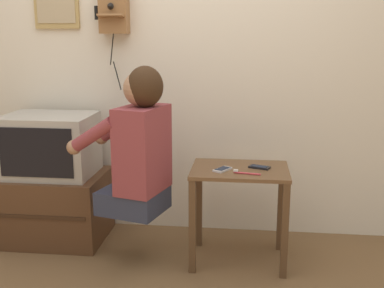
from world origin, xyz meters
TOP-DOWN VIEW (x-y plane):
  - wall_back at (0.00, 1.04)m, footprint 6.80×0.05m
  - side_table at (0.46, 0.53)m, footprint 0.58×0.43m
  - person at (-0.14, 0.42)m, footprint 0.60×0.48m
  - tv_stand at (-0.83, 0.72)m, footprint 0.74×0.53m
  - television at (-0.81, 0.72)m, footprint 0.58×0.45m
  - wall_phone_antique at (-0.41, 0.95)m, footprint 0.23×0.19m
  - cell_phone_held at (0.36, 0.47)m, footprint 0.12×0.14m
  - cell_phone_spare at (0.58, 0.55)m, footprint 0.14×0.10m
  - toothbrush at (0.49, 0.41)m, footprint 0.16×0.04m

SIDE VIEW (x-z plane):
  - tv_stand at x=-0.83m, z-range 0.00..0.46m
  - side_table at x=0.46m, z-range 0.17..0.77m
  - cell_phone_held at x=0.36m, z-range 0.60..0.61m
  - cell_phone_spare at x=0.58m, z-range 0.60..0.61m
  - toothbrush at x=0.49m, z-range 0.59..0.62m
  - television at x=-0.81m, z-range 0.46..0.87m
  - person at x=-0.14m, z-range 0.31..1.19m
  - wall_back at x=0.00m, z-range 0.00..2.55m
  - wall_phone_antique at x=-0.41m, z-range 1.18..1.90m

